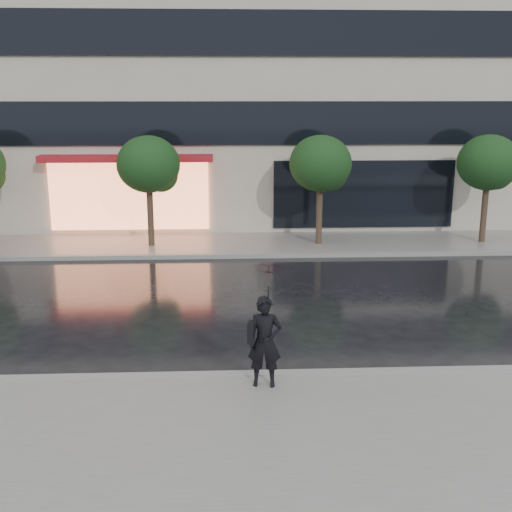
{
  "coord_description": "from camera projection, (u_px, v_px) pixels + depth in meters",
  "views": [
    {
      "loc": [
        -0.3,
        -12.44,
        5.38
      ],
      "look_at": [
        0.42,
        3.2,
        1.4
      ],
      "focal_mm": 45.0,
      "sensor_mm": 36.0,
      "label": 1
    }
  ],
  "objects": [
    {
      "name": "tree_mid_west",
      "position": [
        150.0,
        166.0,
        22.24
      ],
      "size": [
        2.2,
        2.2,
        3.99
      ],
      "color": "#33261C",
      "rests_on": "ground"
    },
    {
      "name": "sidewalk_near",
      "position": [
        248.0,
        437.0,
        10.22
      ],
      "size": [
        60.0,
        4.5,
        0.12
      ],
      "primitive_type": "cube",
      "color": "slate",
      "rests_on": "ground"
    },
    {
      "name": "sidewalk_far",
      "position": [
        235.0,
        244.0,
        23.29
      ],
      "size": [
        60.0,
        3.5,
        0.12
      ],
      "primitive_type": "cube",
      "color": "slate",
      "rests_on": "ground"
    },
    {
      "name": "curb_near",
      "position": [
        244.0,
        376.0,
        12.4
      ],
      "size": [
        60.0,
        0.25,
        0.14
      ],
      "primitive_type": "cube",
      "color": "gray",
      "rests_on": "ground"
    },
    {
      "name": "pedestrian_with_umbrella",
      "position": [
        267.0,
        309.0,
        11.55
      ],
      "size": [
        0.98,
        1.0,
        2.35
      ],
      "rotation": [
        0.0,
        0.0,
        -0.12
      ],
      "color": "black",
      "rests_on": "sidewalk_near"
    },
    {
      "name": "tree_far_east",
      "position": [
        490.0,
        165.0,
        22.78
      ],
      "size": [
        2.2,
        2.2,
        3.99
      ],
      "color": "#33261C",
      "rests_on": "ground"
    },
    {
      "name": "tree_mid_east",
      "position": [
        322.0,
        166.0,
        22.51
      ],
      "size": [
        2.2,
        2.2,
        3.99
      ],
      "color": "#33261C",
      "rests_on": "ground"
    },
    {
      "name": "office_building",
      "position": [
        231.0,
        10.0,
        28.57
      ],
      "size": [
        30.0,
        12.76,
        18.0
      ],
      "color": "#BCB09F",
      "rests_on": "ground"
    },
    {
      "name": "ground",
      "position": [
        243.0,
        359.0,
        13.38
      ],
      "size": [
        120.0,
        120.0,
        0.0
      ],
      "primitive_type": "plane",
      "color": "black",
      "rests_on": "ground"
    },
    {
      "name": "curb_far",
      "position": [
        236.0,
        256.0,
        21.59
      ],
      "size": [
        60.0,
        0.25,
        0.14
      ],
      "primitive_type": "cube",
      "color": "gray",
      "rests_on": "ground"
    }
  ]
}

